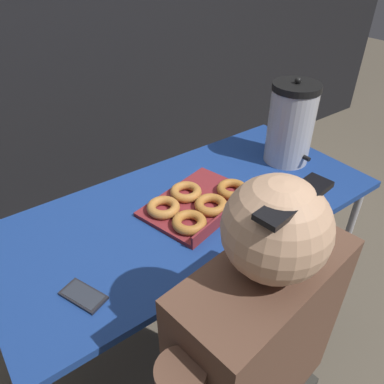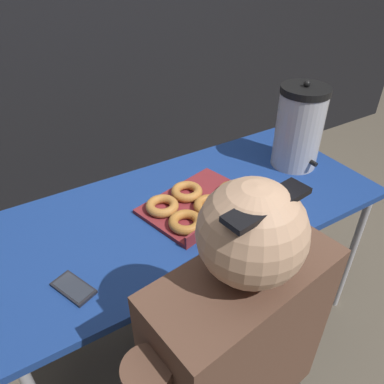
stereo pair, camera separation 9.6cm
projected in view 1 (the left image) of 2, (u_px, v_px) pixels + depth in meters
The scene contains 6 objects.
ground_plane at pixel (191, 322), 1.88m from camera, with size 12.00×12.00×0.00m, color brown.
folding_table at pixel (190, 215), 1.48m from camera, with size 1.50×0.69×0.74m.
donut_box at pixel (198, 203), 1.42m from camera, with size 0.47×0.38×0.05m.
coffee_urn at pixel (291, 124), 1.63m from camera, with size 0.20×0.23×0.38m.
cell_phone at pixel (83, 296), 1.09m from camera, with size 0.11×0.15×0.01m.
person_seated at pixel (251, 374), 1.06m from camera, with size 0.62×0.30×1.24m.
Camera 1 is at (-0.68, -0.93, 1.62)m, focal length 35.00 mm.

